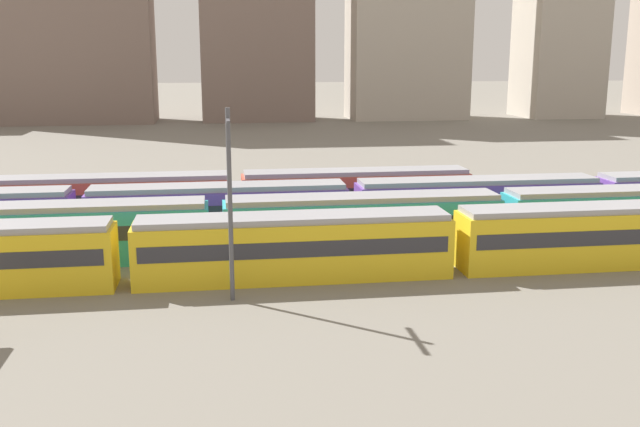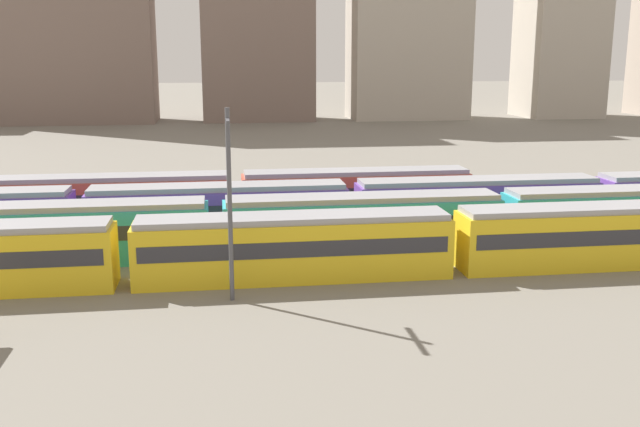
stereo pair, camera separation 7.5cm
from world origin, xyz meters
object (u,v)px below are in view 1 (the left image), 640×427
train_track_2 (352,207)px  train_track_3 (111,199)px  train_track_1 (363,223)px  catenary_pole_0 (230,196)px  train_track_0 (454,240)px

train_track_2 → train_track_3: size_ratio=1.34×
train_track_1 → catenary_pole_0: bearing=-135.7°
train_track_0 → catenary_pole_0: catenary_pole_0 is taller
train_track_3 → catenary_pole_0: size_ratio=5.57×
train_track_1 → catenary_pole_0: (-8.67, -8.45, 3.65)m
train_track_0 → train_track_1: same height
train_track_2 → catenary_pole_0: 16.71m
train_track_0 → train_track_2: bearing=111.7°
train_track_1 → catenary_pole_0: size_ratio=9.34×
train_track_2 → train_track_3: same height
train_track_0 → train_track_3: bearing=144.3°
catenary_pole_0 → train_track_2: bearing=56.8°
train_track_0 → train_track_2: 11.20m
train_track_3 → catenary_pole_0: 21.05m
train_track_1 → train_track_3: bearing=149.0°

